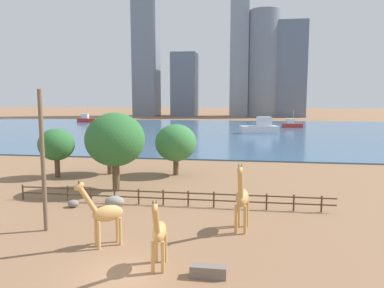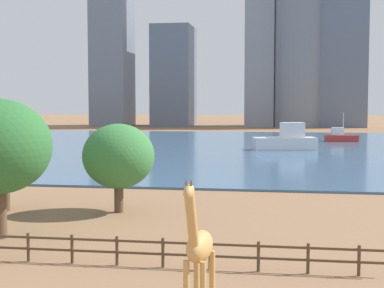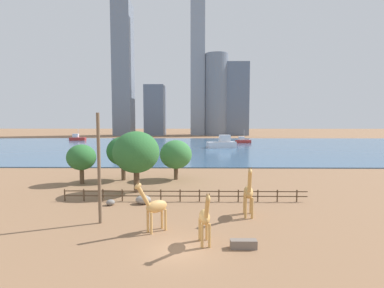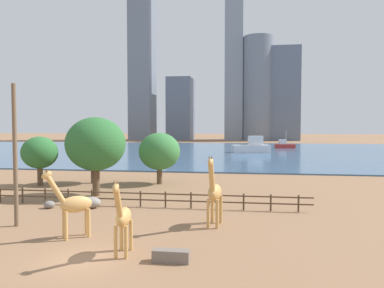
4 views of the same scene
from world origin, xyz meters
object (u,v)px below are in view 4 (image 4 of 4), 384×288
object	(u,v)px
giraffe_tall	(214,192)
feeding_trough	(171,256)
giraffe_young	(123,218)
tree_left_large	(96,144)
tree_right_tall	(93,147)
boat_tug	(81,141)
boulder_by_pole	(91,202)
boat_ferry	(252,147)
boulder_near_fence	(49,205)
tree_center_broad	(159,151)
tree_left_small	(40,153)
giraffe_companion	(73,204)
boat_sailboat	(284,145)
utility_pole	(15,155)

from	to	relation	value
giraffe_tall	feeding_trough	world-z (taller)	giraffe_tall
giraffe_young	tree_left_large	distance (m)	17.33
tree_right_tall	boat_tug	world-z (taller)	tree_right_tall
boat_tug	boulder_by_pole	bearing A→B (deg)	-67.77
boat_ferry	boulder_near_fence	bearing A→B (deg)	61.37
giraffe_young	tree_center_broad	distance (m)	23.44
tree_right_tall	tree_left_small	size ratio (longest dim) A/B	1.17
giraffe_companion	feeding_trough	bearing A→B (deg)	115.67
boulder_near_fence	giraffe_companion	bearing A→B (deg)	-52.23
giraffe_companion	tree_center_broad	world-z (taller)	tree_center_broad
boat_ferry	boat_sailboat	size ratio (longest dim) A/B	1.64
tree_center_broad	boat_ferry	xyz separation A→B (m)	(10.95, 48.66, -2.14)
tree_center_broad	tree_right_tall	bearing A→B (deg)	-175.37
giraffe_companion	tree_right_tall	xyz separation A→B (m)	(-7.34, 20.09, 2.21)
giraffe_companion	boulder_near_fence	bearing A→B (deg)	-91.86
feeding_trough	boat_tug	size ratio (longest dim) A/B	0.28
giraffe_companion	boulder_by_pole	distance (m)	8.22
feeding_trough	boulder_near_fence	bearing A→B (deg)	139.82
giraffe_young	boat_tug	bearing A→B (deg)	-160.72
tree_center_broad	boat_ferry	size ratio (longest dim) A/B	0.61
tree_center_broad	boat_sailboat	bearing A→B (deg)	73.23
feeding_trough	tree_right_tall	distance (m)	27.14
giraffe_tall	giraffe_young	size ratio (longest dim) A/B	1.17
utility_pole	boulder_by_pole	distance (m)	7.66
giraffe_tall	giraffe_companion	size ratio (longest dim) A/B	1.14
tree_right_tall	boat_sailboat	distance (m)	73.52
boulder_near_fence	feeding_trough	distance (m)	15.71
boat_ferry	tree_center_broad	bearing A→B (deg)	63.76
feeding_trough	tree_left_small	xyz separation A→B (m)	(-18.91, 20.53, 3.31)
boat_ferry	boat_tug	xyz separation A→B (m)	(-57.56, 31.55, -0.37)
feeding_trough	tree_center_broad	xyz separation A→B (m)	(-6.20, 23.67, 3.37)
giraffe_tall	tree_left_large	world-z (taller)	tree_left_large
giraffe_tall	tree_left_small	distance (m)	24.64
utility_pole	tree_right_tall	distance (m)	18.34
giraffe_tall	boulder_by_pole	xyz separation A→B (m)	(-10.24, 3.92, -1.77)
boat_sailboat	boat_tug	world-z (taller)	boat_tug
giraffe_tall	boat_ferry	bearing A→B (deg)	-177.43
boulder_near_fence	tree_center_broad	world-z (taller)	tree_center_broad
feeding_trough	boat_sailboat	world-z (taller)	boat_sailboat
boat_ferry	giraffe_companion	bearing A→B (deg)	67.27
boulder_near_fence	tree_center_broad	xyz separation A→B (m)	(5.81, 13.53, 3.37)
utility_pole	tree_left_small	bearing A→B (deg)	115.76
boat_sailboat	giraffe_young	bearing A→B (deg)	-108.24
giraffe_companion	tree_left_large	bearing A→B (deg)	-112.39
giraffe_young	tree_left_large	xyz separation A→B (m)	(-7.80, 15.20, 2.91)
boulder_by_pole	feeding_trough	world-z (taller)	boulder_by_pole
boulder_by_pole	boat_sailboat	world-z (taller)	boat_sailboat
tree_left_small	boat_tug	size ratio (longest dim) A/B	0.83
utility_pole	tree_left_small	xyz separation A→B (m)	(-7.55, 15.65, -1.05)
boat_ferry	boat_sailboat	distance (m)	20.89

